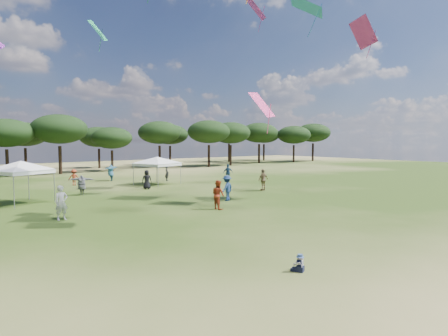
% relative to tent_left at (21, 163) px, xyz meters
% --- Properties ---
extents(ground, '(140.00, 140.00, 0.00)m').
position_rel_tent_left_xyz_m(ground, '(4.99, -21.99, -2.77)').
color(ground, '#314615').
rests_on(ground, ground).
extents(tree_line, '(108.78, 17.63, 7.77)m').
position_rel_tent_left_xyz_m(tree_line, '(7.38, 25.42, 2.65)').
color(tree_line, black).
rests_on(tree_line, ground).
extents(tent_left, '(5.66, 5.66, 3.20)m').
position_rel_tent_left_xyz_m(tent_left, '(0.00, 0.00, 0.00)').
color(tent_left, gray).
rests_on(tent_left, ground).
extents(tent_right, '(6.47, 6.47, 2.99)m').
position_rel_tent_left_xyz_m(tent_right, '(12.42, 4.23, -0.21)').
color(tent_right, gray).
rests_on(tent_right, ground).
extents(toddler, '(0.43, 0.47, 0.57)m').
position_rel_tent_left_xyz_m(toddler, '(4.53, -20.15, -2.52)').
color(toddler, black).
rests_on(toddler, ground).
extents(festival_crowd, '(29.64, 21.43, 1.86)m').
position_rel_tent_left_xyz_m(festival_crowd, '(4.93, 0.47, -1.90)').
color(festival_crowd, '#90734E').
rests_on(festival_crowd, ground).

